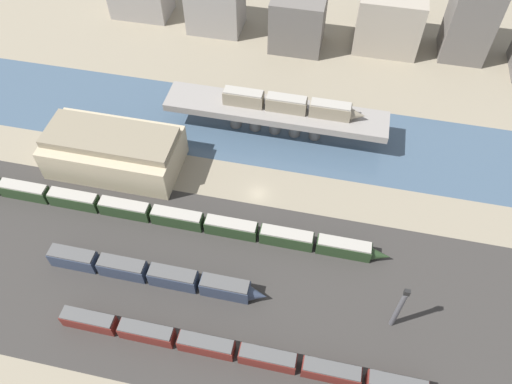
% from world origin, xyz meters
% --- Properties ---
extents(ground_plane, '(400.00, 400.00, 0.00)m').
position_xyz_m(ground_plane, '(0.00, 0.00, 0.00)').
color(ground_plane, gray).
extents(railbed_yard, '(280.00, 42.00, 0.01)m').
position_xyz_m(railbed_yard, '(0.00, -24.00, 0.00)').
color(railbed_yard, '#33302D').
rests_on(railbed_yard, ground).
extents(river_water, '(320.00, 24.60, 0.01)m').
position_xyz_m(river_water, '(0.00, 20.15, 0.00)').
color(river_water, '#3D5166').
rests_on(river_water, ground).
extents(bridge, '(52.91, 8.96, 7.43)m').
position_xyz_m(bridge, '(-0.00, 20.15, 5.78)').
color(bridge, gray).
rests_on(bridge, ground).
extents(train_on_bridge, '(33.19, 2.95, 3.81)m').
position_xyz_m(train_on_bridge, '(3.60, 20.15, 9.29)').
color(train_on_bridge, gray).
rests_on(train_on_bridge, bridge).
extents(train_yard_near, '(68.62, 2.70, 3.50)m').
position_xyz_m(train_yard_near, '(5.16, -36.38, 1.72)').
color(train_yard_near, '#5B1E19').
rests_on(train_yard_near, ground).
extents(train_yard_mid, '(43.48, 3.08, 4.07)m').
position_xyz_m(train_yard_mid, '(-15.27, -24.99, 1.99)').
color(train_yard_mid, '#2D384C').
rests_on(train_yard_mid, ground).
extents(train_yard_far, '(96.13, 2.81, 3.64)m').
position_xyz_m(train_yard_far, '(-19.38, -11.30, 1.79)').
color(train_yard_far, '#23381E').
rests_on(train_yard_far, ground).
extents(warehouse_building, '(29.51, 15.43, 9.78)m').
position_xyz_m(warehouse_building, '(-33.60, 1.75, 4.65)').
color(warehouse_building, tan).
rests_on(warehouse_building, ground).
extents(signal_tower, '(1.00, 0.89, 12.96)m').
position_xyz_m(signal_tower, '(30.35, -24.63, 6.42)').
color(signal_tower, '#4C4C51').
rests_on(signal_tower, ground).
extents(city_block_center, '(14.59, 12.72, 15.20)m').
position_xyz_m(city_block_center, '(-0.54, 56.40, 7.60)').
color(city_block_center, '#605B56').
rests_on(city_block_center, ground).
extents(city_block_right, '(17.61, 14.51, 16.22)m').
position_xyz_m(city_block_right, '(24.31, 61.84, 8.11)').
color(city_block_right, gray).
rests_on(city_block_right, ground).
extents(city_block_far_right, '(11.98, 12.30, 23.52)m').
position_xyz_m(city_block_far_right, '(45.45, 62.17, 11.76)').
color(city_block_far_right, '#605B56').
rests_on(city_block_far_right, ground).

